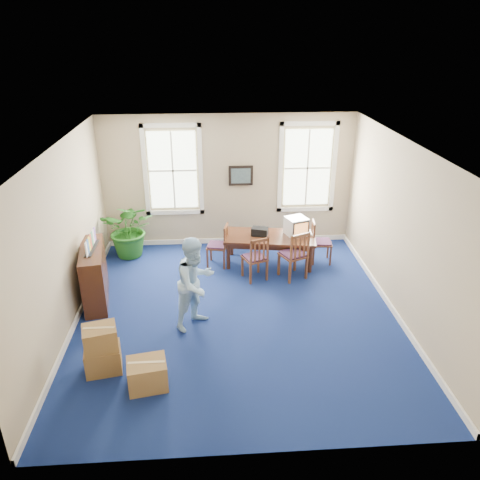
{
  "coord_description": "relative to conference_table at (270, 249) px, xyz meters",
  "views": [
    {
      "loc": [
        -0.47,
        -7.53,
        4.95
      ],
      "look_at": [
        0.1,
        0.6,
        1.25
      ],
      "focal_mm": 35.0,
      "sensor_mm": 36.0,
      "label": 1
    }
  ],
  "objects": [
    {
      "name": "floor",
      "position": [
        -0.88,
        -2.02,
        -0.34
      ],
      "size": [
        6.5,
        6.5,
        0.0
      ],
      "primitive_type": "plane",
      "color": "navy",
      "rests_on": "ground"
    },
    {
      "name": "chair_end_left",
      "position": [
        -1.19,
        0.0,
        0.15
      ],
      "size": [
        0.53,
        0.53,
        0.99
      ],
      "primitive_type": null,
      "rotation": [
        0.0,
        0.0,
        -1.79
      ],
      "color": "brown",
      "rests_on": "ground"
    },
    {
      "name": "baseboard_back",
      "position": [
        -0.88,
        1.2,
        -0.28
      ],
      "size": [
        6.0,
        0.04,
        0.12
      ],
      "primitive_type": "cube",
      "color": "white",
      "rests_on": "ground"
    },
    {
      "name": "wall_picture",
      "position": [
        -0.58,
        1.18,
        1.41
      ],
      "size": [
        0.58,
        0.06,
        0.48
      ],
      "primitive_type": null,
      "color": "black",
      "rests_on": "ground"
    },
    {
      "name": "credenza",
      "position": [
        -3.63,
        -1.34,
        0.23
      ],
      "size": [
        0.66,
        1.5,
        1.14
      ],
      "primitive_type": "cube",
      "rotation": [
        0.0,
        0.0,
        0.17
      ],
      "color": "#432213",
      "rests_on": "ground"
    },
    {
      "name": "man",
      "position": [
        -1.63,
        -2.33,
        0.51
      ],
      "size": [
        1.05,
        1.05,
        1.72
      ],
      "primitive_type": "imported",
      "rotation": [
        0.0,
        0.0,
        0.78
      ],
      "color": "#9EC9E9",
      "rests_on": "ground"
    },
    {
      "name": "game_console",
      "position": [
        0.87,
        0.0,
        0.37
      ],
      "size": [
        0.16,
        0.2,
        0.05
      ],
      "primitive_type": "cube",
      "rotation": [
        0.0,
        0.0,
        -0.02
      ],
      "color": "white",
      "rests_on": "conference_table"
    },
    {
      "name": "ceiling",
      "position": [
        -0.88,
        -2.02,
        2.86
      ],
      "size": [
        6.5,
        6.5,
        0.0
      ],
      "primitive_type": "plane",
      "rotation": [
        3.14,
        0.0,
        0.0
      ],
      "color": "white",
      "rests_on": "ground"
    },
    {
      "name": "window_left",
      "position": [
        -2.18,
        1.21,
        1.56
      ],
      "size": [
        1.4,
        0.12,
        2.2
      ],
      "primitive_type": null,
      "color": "white",
      "rests_on": "ground"
    },
    {
      "name": "wall_right",
      "position": [
        2.12,
        -2.02,
        1.26
      ],
      "size": [
        0.0,
        6.5,
        6.5
      ],
      "primitive_type": "plane",
      "rotation": [
        1.57,
        0.0,
        -1.57
      ],
      "color": "tan",
      "rests_on": "ground"
    },
    {
      "name": "window_right",
      "position": [
        1.02,
        1.21,
        1.56
      ],
      "size": [
        1.4,
        0.12,
        2.2
      ],
      "primitive_type": null,
      "color": "white",
      "rests_on": "ground"
    },
    {
      "name": "chair_end_right",
      "position": [
        1.19,
        0.0,
        0.15
      ],
      "size": [
        0.49,
        0.49,
        1.0
      ],
      "primitive_type": null,
      "rotation": [
        0.0,
        0.0,
        1.48
      ],
      "color": "brown",
      "rests_on": "ground"
    },
    {
      "name": "potted_plant",
      "position": [
        -3.21,
        0.64,
        0.33
      ],
      "size": [
        1.33,
        1.2,
        1.36
      ],
      "primitive_type": "imported",
      "rotation": [
        0.0,
        0.0,
        -0.12
      ],
      "color": "#1E5A17",
      "rests_on": "ground"
    },
    {
      "name": "equipment_bag",
      "position": [
        -0.23,
        0.05,
        0.43
      ],
      "size": [
        0.41,
        0.33,
        0.18
      ],
      "primitive_type": "cube",
      "rotation": [
        0.0,
        0.0,
        -0.3
      ],
      "color": "black",
      "rests_on": "conference_table"
    },
    {
      "name": "wall_front",
      "position": [
        -0.88,
        -5.27,
        1.26
      ],
      "size": [
        6.5,
        0.0,
        6.5
      ],
      "primitive_type": "plane",
      "rotation": [
        -1.57,
        0.0,
        0.0
      ],
      "color": "tan",
      "rests_on": "ground"
    },
    {
      "name": "cardboard_boxes",
      "position": [
        -2.87,
        -3.39,
        0.08
      ],
      "size": [
        1.72,
        1.72,
        0.84
      ],
      "primitive_type": null,
      "rotation": [
        0.0,
        0.0,
        0.19
      ],
      "color": "olive",
      "rests_on": "ground"
    },
    {
      "name": "baseboard_right",
      "position": [
        2.09,
        -2.02,
        -0.28
      ],
      "size": [
        0.04,
        6.5,
        0.12
      ],
      "primitive_type": "cube",
      "color": "white",
      "rests_on": "ground"
    },
    {
      "name": "conference_table",
      "position": [
        0.0,
        0.0,
        0.0
      ],
      "size": [
        2.14,
        1.22,
        0.69
      ],
      "primitive_type": null,
      "rotation": [
        0.0,
        0.0,
        -0.16
      ],
      "color": "#432213",
      "rests_on": "ground"
    },
    {
      "name": "wall_left",
      "position": [
        -3.88,
        -2.02,
        1.26
      ],
      "size": [
        0.0,
        6.5,
        6.5
      ],
      "primitive_type": "plane",
      "rotation": [
        1.57,
        0.0,
        1.57
      ],
      "color": "tan",
      "rests_on": "ground"
    },
    {
      "name": "chair_near_right",
      "position": [
        0.41,
        -0.69,
        0.21
      ],
      "size": [
        0.66,
        0.66,
        1.1
      ],
      "primitive_type": null,
      "rotation": [
        0.0,
        0.0,
        3.57
      ],
      "color": "brown",
      "rests_on": "ground"
    },
    {
      "name": "crt_tv",
      "position": [
        0.6,
        0.05,
        0.54
      ],
      "size": [
        0.58,
        0.6,
        0.4
      ],
      "primitive_type": null,
      "rotation": [
        0.0,
        0.0,
        0.34
      ],
      "color": "#B7B7BC",
      "rests_on": "conference_table"
    },
    {
      "name": "chair_near_left",
      "position": [
        -0.41,
        -0.69,
        0.16
      ],
      "size": [
        0.59,
        0.59,
        1.01
      ],
      "primitive_type": null,
      "rotation": [
        0.0,
        0.0,
        3.52
      ],
      "color": "brown",
      "rests_on": "ground"
    },
    {
      "name": "baseboard_left",
      "position": [
        -3.85,
        -2.02,
        -0.28
      ],
      "size": [
        0.04,
        6.5,
        0.12
      ],
      "primitive_type": "cube",
      "color": "white",
      "rests_on": "ground"
    },
    {
      "name": "brochure_rack",
      "position": [
        -3.61,
        -1.34,
        0.95
      ],
      "size": [
        0.17,
        0.72,
        0.31
      ],
      "primitive_type": null,
      "rotation": [
        0.0,
        0.0,
        0.06
      ],
      "color": "#99999E",
      "rests_on": "credenza"
    },
    {
      "name": "wall_back",
      "position": [
        -0.88,
        1.23,
        1.26
      ],
      "size": [
        6.5,
        0.0,
        6.5
      ],
      "primitive_type": "plane",
      "rotation": [
        1.57,
        0.0,
        0.0
      ],
      "color": "tan",
      "rests_on": "ground"
    }
  ]
}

